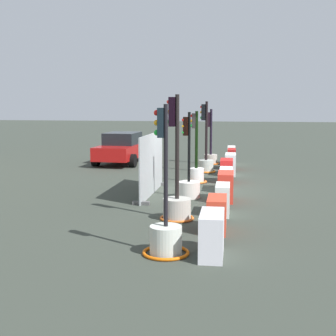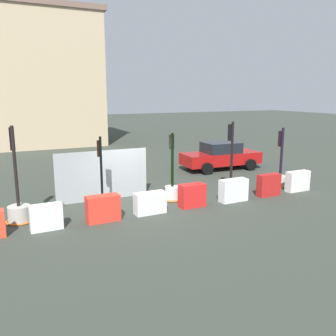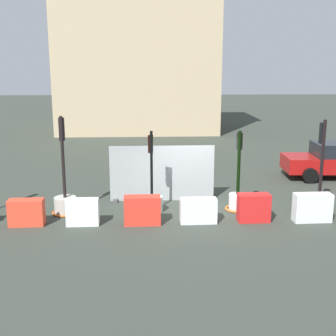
# 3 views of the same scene
# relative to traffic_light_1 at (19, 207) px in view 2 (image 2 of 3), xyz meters

# --- Properties ---
(ground_plane) EXTENTS (120.00, 120.00, 0.00)m
(ground_plane) POSITION_rel_traffic_light_1_xyz_m (4.27, -0.02, -0.49)
(ground_plane) COLOR #343A32
(traffic_light_1) EXTENTS (0.89, 0.89, 3.20)m
(traffic_light_1) POSITION_rel_traffic_light_1_xyz_m (0.00, 0.00, 0.00)
(traffic_light_1) COLOR #B3B1A7
(traffic_light_1) RESTS_ON ground_plane
(traffic_light_2) EXTENTS (0.71, 0.71, 2.70)m
(traffic_light_2) POSITION_rel_traffic_light_1_xyz_m (2.83, 0.02, -0.06)
(traffic_light_2) COLOR silver
(traffic_light_2) RESTS_ON ground_plane
(traffic_light_3) EXTENTS (0.82, 0.82, 2.68)m
(traffic_light_3) POSITION_rel_traffic_light_1_xyz_m (5.70, 0.08, -0.03)
(traffic_light_3) COLOR silver
(traffic_light_3) RESTS_ON ground_plane
(traffic_light_4) EXTENTS (0.85, 0.85, 3.05)m
(traffic_light_4) POSITION_rel_traffic_light_1_xyz_m (8.42, -0.07, 0.03)
(traffic_light_4) COLOR #B2B8AF
(traffic_light_4) RESTS_ON ground_plane
(traffic_light_5) EXTENTS (0.85, 0.85, 2.69)m
(traffic_light_5) POSITION_rel_traffic_light_1_xyz_m (11.16, -0.08, -0.01)
(traffic_light_5) COLOR #B3ABA0
(traffic_light_5) RESTS_ON ground_plane
(construction_barrier_2) EXTENTS (0.98, 0.39, 0.82)m
(construction_barrier_2) POSITION_rel_traffic_light_1_xyz_m (0.72, -1.14, -0.08)
(construction_barrier_2) COLOR white
(construction_barrier_2) RESTS_ON ground_plane
(construction_barrier_3) EXTENTS (1.12, 0.49, 0.88)m
(construction_barrier_3) POSITION_rel_traffic_light_1_xyz_m (2.53, -1.15, -0.05)
(construction_barrier_3) COLOR red
(construction_barrier_3) RESTS_ON ground_plane
(construction_barrier_4) EXTENTS (1.13, 0.46, 0.77)m
(construction_barrier_4) POSITION_rel_traffic_light_1_xyz_m (4.25, -1.10, -0.11)
(construction_barrier_4) COLOR silver
(construction_barrier_4) RESTS_ON ground_plane
(construction_barrier_5) EXTENTS (0.99, 0.49, 0.87)m
(construction_barrier_5) POSITION_rel_traffic_light_1_xyz_m (5.98, -1.06, -0.06)
(construction_barrier_5) COLOR red
(construction_barrier_5) RESTS_ON ground_plane
(construction_barrier_6) EXTENTS (1.16, 0.46, 0.89)m
(construction_barrier_6) POSITION_rel_traffic_light_1_xyz_m (7.79, -1.15, -0.05)
(construction_barrier_6) COLOR silver
(construction_barrier_6) RESTS_ON ground_plane
(construction_barrier_7) EXTENTS (1.03, 0.39, 0.92)m
(construction_barrier_7) POSITION_rel_traffic_light_1_xyz_m (9.57, -1.15, -0.03)
(construction_barrier_7) COLOR #B21D1B
(construction_barrier_7) RESTS_ON ground_plane
(construction_barrier_8) EXTENTS (1.13, 0.40, 0.88)m
(construction_barrier_8) POSITION_rel_traffic_light_1_xyz_m (11.23, -1.09, -0.05)
(construction_barrier_8) COLOR silver
(construction_barrier_8) RESTS_ON ground_plane
(car_red_compact) EXTENTS (4.49, 2.26, 1.53)m
(car_red_compact) POSITION_rel_traffic_light_1_xyz_m (10.81, 4.26, 0.27)
(car_red_compact) COLOR #A41211
(car_red_compact) RESTS_ON ground_plane
(building_main_facade) EXTENTS (11.70, 7.31, 10.75)m
(building_main_facade) POSITION_rel_traffic_light_1_xyz_m (2.10, 19.43, 4.90)
(building_main_facade) COLOR tan
(building_main_facade) RESTS_ON ground_plane
(site_fence_panel) EXTENTS (3.71, 0.50, 1.99)m
(site_fence_panel) POSITION_rel_traffic_light_1_xyz_m (3.22, 1.29, 0.46)
(site_fence_panel) COLOR #9AA1A3
(site_fence_panel) RESTS_ON ground_plane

